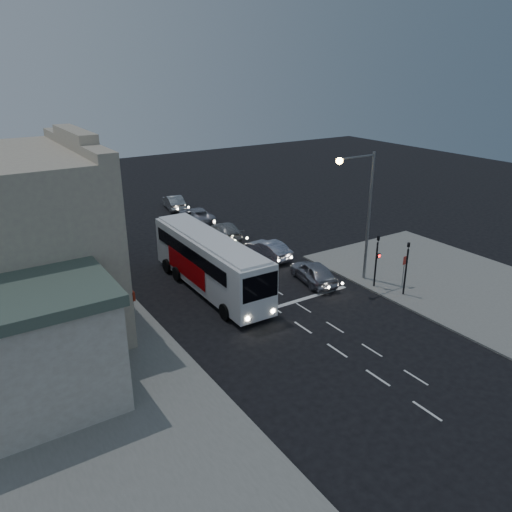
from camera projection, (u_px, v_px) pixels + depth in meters
ground at (293, 321)px, 30.11m from camera, size 120.00×120.00×0.00m
sidewalk_near at (483, 293)px, 33.53m from camera, size 12.00×24.00×0.12m
sidewalk_far at (38, 322)px, 29.77m from camera, size 12.00×50.00×0.12m
road_markings at (279, 296)px, 33.35m from camera, size 8.00×30.55×0.01m
tour_bus at (210, 261)px, 33.59m from camera, size 2.97×12.51×3.83m
car_suv at (313, 272)px, 35.15m from camera, size 2.62×4.79×1.54m
car_sedan_a at (268, 249)px, 39.61m from camera, size 1.84×4.50×1.45m
car_sedan_b at (226, 231)px, 44.12m from camera, size 2.96×5.21×1.42m
car_sedan_c at (196, 215)px, 48.59m from camera, size 2.94×5.46×1.45m
car_extra at (174, 202)px, 53.08m from camera, size 2.33×4.72×1.49m
traffic_signal_main at (377, 255)px, 33.69m from camera, size 0.25×0.35×4.10m
traffic_signal_side at (407, 262)px, 32.50m from camera, size 0.18×0.15×4.10m
regulatory_sign at (405, 266)px, 34.05m from camera, size 0.45×0.12×2.20m
streetlight at (363, 203)px, 33.48m from camera, size 3.32×0.44×9.00m
main_building at (5, 245)px, 27.45m from camera, size 10.12×12.00×11.00m
low_building_south at (30, 352)px, 21.29m from camera, size 7.40×5.40×5.70m
street_tree at (79, 212)px, 36.11m from camera, size 4.00×4.00×6.20m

